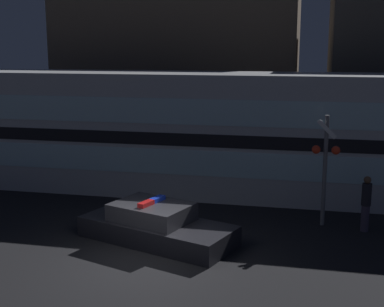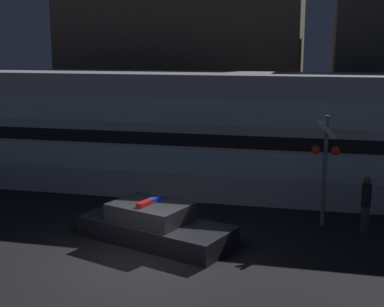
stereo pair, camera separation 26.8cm
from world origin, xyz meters
TOP-DOWN VIEW (x-y plane):
  - ground_plane at (0.00, 0.00)m, footprint 120.00×120.00m
  - train at (0.73, 7.06)m, footprint 21.23×3.00m
  - police_car at (-0.10, 1.75)m, footprint 4.66×3.08m
  - pedestrian at (5.62, 3.81)m, footprint 0.28×0.28m
  - crossing_signal_near at (4.43, 4.06)m, footprint 0.81×0.33m
  - building_left at (-2.64, 15.43)m, footprint 11.78×6.24m

SIDE VIEW (x-z plane):
  - ground_plane at x=0.00m, z-range 0.00..0.00m
  - police_car at x=-0.10m, z-range -0.16..1.01m
  - pedestrian at x=5.62m, z-range 0.02..1.67m
  - crossing_signal_near at x=4.43m, z-range 0.29..3.63m
  - train at x=0.73m, z-range 0.00..4.36m
  - building_left at x=-2.64m, z-range 0.00..8.76m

